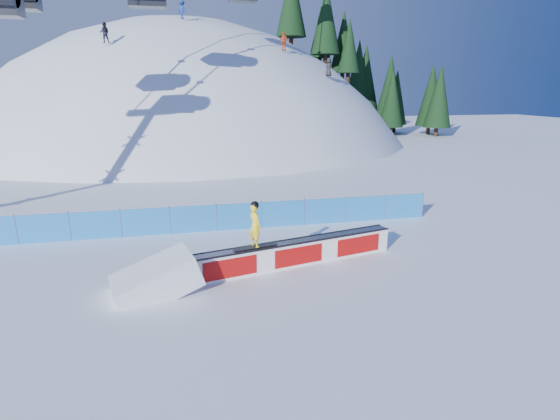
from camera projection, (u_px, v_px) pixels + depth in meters
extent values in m
plane|color=white|center=(198.00, 273.00, 14.91)|extent=(160.00, 160.00, 0.00)
sphere|color=white|center=(193.00, 272.00, 59.24)|extent=(64.00, 64.00, 64.00)
cylinder|color=#301E13|center=(283.00, 45.00, 56.76)|extent=(0.50, 0.50, 1.40)
cylinder|color=#301E13|center=(303.00, 48.00, 53.42)|extent=(0.50, 0.50, 1.40)
cone|color=black|center=(304.00, 1.00, 52.03)|extent=(4.03, 4.03, 9.16)
cylinder|color=#301E13|center=(303.00, 59.00, 58.69)|extent=(0.50, 0.50, 1.40)
cone|color=black|center=(303.00, 22.00, 57.47)|extent=(3.49, 3.49, 7.94)
cylinder|color=#301E13|center=(330.00, 68.00, 55.33)|extent=(0.50, 0.50, 1.40)
cone|color=black|center=(331.00, 33.00, 54.24)|extent=(3.05, 3.05, 6.93)
cylinder|color=#301E13|center=(335.00, 78.00, 58.02)|extent=(0.50, 0.50, 1.40)
cone|color=black|center=(337.00, 40.00, 56.74)|extent=(3.66, 3.66, 8.32)
cylinder|color=#301E13|center=(355.00, 88.00, 55.83)|extent=(0.50, 0.50, 1.40)
cone|color=black|center=(356.00, 49.00, 54.57)|extent=(3.62, 3.62, 8.22)
cylinder|color=#301E13|center=(380.00, 110.00, 53.86)|extent=(0.50, 0.50, 1.40)
cone|color=black|center=(382.00, 73.00, 52.68)|extent=(3.32, 3.32, 7.54)
cylinder|color=#301E13|center=(384.00, 129.00, 61.08)|extent=(0.50, 0.50, 1.40)
cone|color=black|center=(386.00, 93.00, 59.75)|extent=(3.84, 3.84, 8.74)
cylinder|color=#301E13|center=(392.00, 132.00, 57.65)|extent=(0.50, 0.50, 1.40)
cone|color=black|center=(395.00, 91.00, 56.26)|extent=(4.01, 4.01, 9.11)
cylinder|color=#301E13|center=(425.00, 133.00, 55.55)|extent=(0.50, 0.50, 1.40)
cone|color=black|center=(428.00, 100.00, 54.46)|extent=(3.06, 3.06, 6.95)
cylinder|color=#301E13|center=(426.00, 131.00, 58.79)|extent=(0.50, 0.50, 1.40)
cone|color=black|center=(430.00, 90.00, 57.36)|extent=(4.17, 4.17, 9.48)
cylinder|color=#301E13|center=(432.00, 129.00, 60.72)|extent=(0.50, 0.50, 1.40)
cone|color=black|center=(435.00, 95.00, 59.48)|extent=(3.55, 3.55, 8.06)
cube|color=blue|center=(194.00, 219.00, 18.99)|extent=(22.00, 0.03, 1.20)
cylinder|color=#45517C|center=(16.00, 229.00, 17.51)|extent=(0.05, 0.05, 1.30)
cylinder|color=#45517C|center=(70.00, 226.00, 17.93)|extent=(0.05, 0.05, 1.30)
cylinder|color=#45517C|center=(121.00, 223.00, 18.35)|extent=(0.05, 0.05, 1.30)
cylinder|color=#45517C|center=(170.00, 220.00, 18.76)|extent=(0.05, 0.05, 1.30)
cylinder|color=#45517C|center=(217.00, 217.00, 19.18)|extent=(0.05, 0.05, 1.30)
cylinder|color=#45517C|center=(261.00, 214.00, 19.60)|extent=(0.05, 0.05, 1.30)
cylinder|color=#45517C|center=(304.00, 211.00, 20.02)|extent=(0.05, 0.05, 1.30)
cylinder|color=#45517C|center=(345.00, 209.00, 20.43)|extent=(0.05, 0.05, 1.30)
cylinder|color=#45517C|center=(385.00, 206.00, 20.85)|extent=(0.05, 0.05, 1.30)
cylinder|color=#45517C|center=(423.00, 204.00, 21.27)|extent=(0.05, 0.05, 1.30)
cube|color=white|center=(295.00, 254.00, 15.48)|extent=(7.68, 2.22, 0.87)
cube|color=#8E919B|center=(296.00, 241.00, 15.36)|extent=(7.61, 2.23, 0.04)
cube|color=black|center=(299.00, 243.00, 15.13)|extent=(7.58, 1.78, 0.06)
cube|color=black|center=(292.00, 239.00, 15.58)|extent=(7.58, 1.78, 0.06)
cube|color=red|center=(299.00, 256.00, 15.26)|extent=(7.20, 1.68, 0.66)
cube|color=red|center=(292.00, 251.00, 15.70)|extent=(7.20, 1.68, 0.66)
cube|color=black|center=(255.00, 247.00, 14.71)|extent=(1.55, 0.61, 0.03)
imported|color=yellow|center=(255.00, 225.00, 14.51)|extent=(0.55, 0.64, 1.48)
sphere|color=black|center=(255.00, 205.00, 14.32)|extent=(0.28, 0.28, 0.28)
imported|color=black|center=(104.00, 33.00, 36.49)|extent=(0.85, 0.68, 1.65)
imported|color=#C9461C|center=(284.00, 41.00, 41.40)|extent=(1.01, 0.92, 1.65)
imported|color=navy|center=(182.00, 10.00, 42.15)|extent=(1.15, 1.21, 1.65)
imported|color=black|center=(329.00, 67.00, 42.11)|extent=(0.84, 0.96, 1.65)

